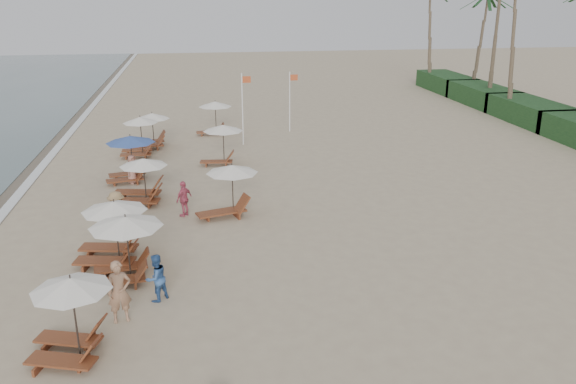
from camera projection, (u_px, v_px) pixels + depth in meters
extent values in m
plane|color=tan|center=(284.00, 279.00, 19.76)|extent=(160.00, 160.00, 0.00)
cube|color=white|center=(15.00, 199.00, 27.39)|extent=(0.50, 140.00, 0.02)
cube|color=#193D1C|center=(530.00, 112.00, 43.41)|extent=(3.20, 8.00, 1.60)
cube|color=#193D1C|center=(483.00, 95.00, 50.42)|extent=(3.20, 8.00, 1.60)
cube|color=#193D1C|center=(447.00, 83.00, 57.42)|extent=(3.20, 8.00, 1.60)
cylinder|color=brown|center=(518.00, 48.00, 42.94)|extent=(0.36, 0.36, 10.60)
cylinder|color=brown|center=(495.00, 37.00, 47.81)|extent=(0.36, 0.36, 11.40)
cylinder|color=brown|center=(475.00, 47.00, 53.19)|extent=(0.36, 0.36, 9.00)
cylinder|color=brown|center=(434.00, 38.00, 57.64)|extent=(0.36, 0.36, 9.80)
cylinder|color=black|center=(75.00, 319.00, 15.21)|extent=(0.05, 0.05, 2.23)
cone|color=white|center=(71.00, 284.00, 14.88)|extent=(2.08, 2.08, 0.35)
cylinder|color=black|center=(128.00, 250.00, 19.37)|extent=(0.05, 0.05, 2.19)
cone|color=white|center=(126.00, 222.00, 19.05)|extent=(2.44, 2.44, 0.35)
cylinder|color=black|center=(117.00, 232.00, 20.79)|extent=(0.05, 0.05, 2.18)
cone|color=white|center=(114.00, 206.00, 20.47)|extent=(2.30, 2.30, 0.35)
cylinder|color=black|center=(145.00, 181.00, 26.73)|extent=(0.05, 0.05, 2.00)
cone|color=white|center=(143.00, 162.00, 26.44)|extent=(2.17, 2.17, 0.35)
cylinder|color=black|center=(132.00, 159.00, 29.69)|extent=(0.05, 0.05, 2.29)
cone|color=#335099|center=(130.00, 139.00, 29.35)|extent=(2.46, 2.46, 0.35)
cylinder|color=black|center=(142.00, 137.00, 34.30)|extent=(0.05, 0.05, 2.26)
cone|color=white|center=(140.00, 120.00, 33.97)|extent=(2.02, 2.02, 0.35)
cylinder|color=black|center=(153.00, 131.00, 36.22)|extent=(0.05, 0.05, 2.09)
cone|color=white|center=(152.00, 116.00, 35.92)|extent=(2.16, 2.16, 0.35)
cylinder|color=black|center=(233.00, 191.00, 25.22)|extent=(0.05, 0.05, 2.15)
cone|color=white|center=(232.00, 169.00, 24.90)|extent=(2.24, 2.24, 0.35)
cylinder|color=black|center=(224.00, 145.00, 32.77)|extent=(0.05, 0.05, 2.15)
cone|color=white|center=(223.00, 128.00, 32.45)|extent=(2.24, 2.24, 0.35)
cylinder|color=black|center=(216.00, 118.00, 39.73)|extent=(0.05, 0.05, 2.15)
cone|color=white|center=(215.00, 104.00, 39.42)|extent=(2.24, 2.24, 0.35)
imported|color=#A7795A|center=(119.00, 292.00, 16.94)|extent=(0.78, 0.61, 1.90)
imported|color=#315793|center=(156.00, 278.00, 18.15)|extent=(0.95, 0.94, 1.55)
imported|color=#9B7A4F|center=(117.00, 214.00, 23.02)|extent=(1.29, 1.34, 1.83)
imported|color=#BE4C63|center=(184.00, 199.00, 25.09)|extent=(0.89, 0.95, 1.57)
imported|color=#A56B59|center=(132.00, 169.00, 29.44)|extent=(0.84, 0.85, 1.48)
cylinder|color=silver|center=(242.00, 109.00, 36.54)|extent=(0.08, 0.08, 4.50)
cube|color=#B04521|center=(246.00, 80.00, 35.98)|extent=(0.55, 0.02, 0.40)
cylinder|color=silver|center=(290.00, 102.00, 40.13)|extent=(0.08, 0.08, 4.12)
cube|color=#B04521|center=(294.00, 77.00, 39.63)|extent=(0.55, 0.02, 0.40)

